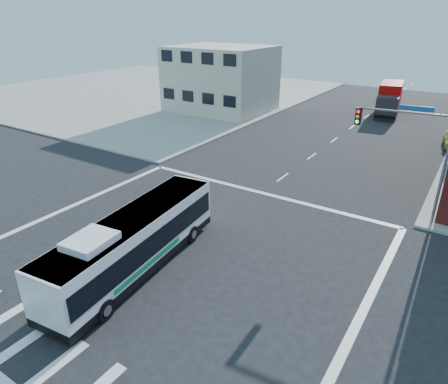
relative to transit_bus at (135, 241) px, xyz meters
The scene contains 6 objects.
ground 2.71m from the transit_bus, 68.76° to the left, with size 120.00×120.00×0.00m, color black.
sidewalk_nw 50.45m from the transit_bus, 132.70° to the left, with size 50.00×50.00×0.15m, color #99978E.
building_west 35.99m from the transit_bus, 116.85° to the left, with size 12.06×10.06×8.00m.
signal_mast_ne 16.43m from the transit_bus, 52.07° to the left, with size 7.91×1.13×8.07m.
transit_bus is the anchor object (origin of this frame).
box_truck 41.80m from the transit_bus, 86.40° to the left, with size 3.57×8.66×3.78m.
Camera 1 is at (11.87, -13.62, 11.63)m, focal length 32.00 mm.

